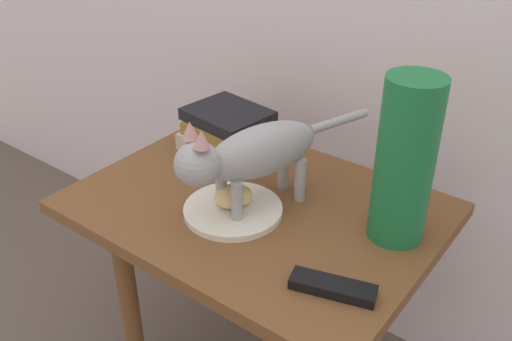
{
  "coord_description": "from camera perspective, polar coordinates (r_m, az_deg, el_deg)",
  "views": [
    {
      "loc": [
        0.61,
        -0.81,
        1.26
      ],
      "look_at": [
        0.0,
        0.0,
        0.66
      ],
      "focal_mm": 39.57,
      "sensor_mm": 36.0,
      "label": 1
    }
  ],
  "objects": [
    {
      "name": "book_stack",
      "position": [
        1.37,
        -2.84,
        3.63
      ],
      "size": [
        0.21,
        0.18,
        0.12
      ],
      "color": "#BCB299",
      "rests_on": "side_table"
    },
    {
      "name": "bread_roll",
      "position": [
        1.17,
        -2.32,
        -2.61
      ],
      "size": [
        0.1,
        0.1,
        0.05
      ],
      "primitive_type": "ellipsoid",
      "rotation": [
        0.0,
        0.0,
        0.95
      ],
      "color": "#E0BC7A",
      "rests_on": "plate"
    },
    {
      "name": "plate",
      "position": [
        1.19,
        -2.33,
        -4.0
      ],
      "size": [
        0.21,
        0.21,
        0.01
      ],
      "primitive_type": "cylinder",
      "color": "silver",
      "rests_on": "side_table"
    },
    {
      "name": "cat",
      "position": [
        1.13,
        -0.48,
        1.7
      ],
      "size": [
        0.19,
        0.46,
        0.23
      ],
      "color": "#99999E",
      "rests_on": "side_table"
    },
    {
      "name": "tv_remote",
      "position": [
        1.0,
        7.77,
        -11.6
      ],
      "size": [
        0.16,
        0.08,
        0.02
      ],
      "primitive_type": "cube",
      "rotation": [
        0.0,
        0.0,
        0.29
      ],
      "color": "black",
      "rests_on": "side_table"
    },
    {
      "name": "side_table",
      "position": [
        1.27,
        0.0,
        -6.52
      ],
      "size": [
        0.76,
        0.56,
        0.58
      ],
      "color": "brown",
      "rests_on": "ground"
    },
    {
      "name": "green_vase",
      "position": [
        1.07,
        14.83,
        0.88
      ],
      "size": [
        0.11,
        0.11,
        0.33
      ],
      "primitive_type": "cylinder",
      "color": "#196B38",
      "rests_on": "side_table"
    }
  ]
}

